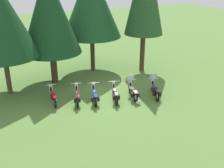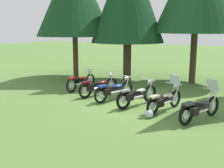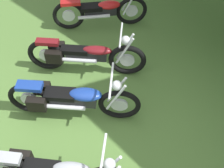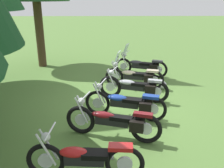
% 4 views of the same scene
% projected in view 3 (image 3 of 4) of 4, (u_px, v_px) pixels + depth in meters
% --- Properties ---
extents(ground_plane, '(80.00, 80.00, 0.00)m').
position_uv_depth(ground_plane, '(77.00, 149.00, 4.87)').
color(ground_plane, '#547A38').
extents(motorcycle_0, '(0.64, 2.21, 1.02)m').
position_uv_depth(motorcycle_0, '(101.00, 10.00, 6.68)').
color(motorcycle_0, black).
rests_on(motorcycle_0, ground_plane).
extents(motorcycle_1, '(0.94, 2.31, 1.03)m').
position_uv_depth(motorcycle_1, '(84.00, 55.00, 5.71)').
color(motorcycle_1, black).
rests_on(motorcycle_1, ground_plane).
extents(motorcycle_2, '(1.00, 2.27, 1.02)m').
position_uv_depth(motorcycle_2, '(71.00, 99.00, 4.99)').
color(motorcycle_2, black).
rests_on(motorcycle_2, ground_plane).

